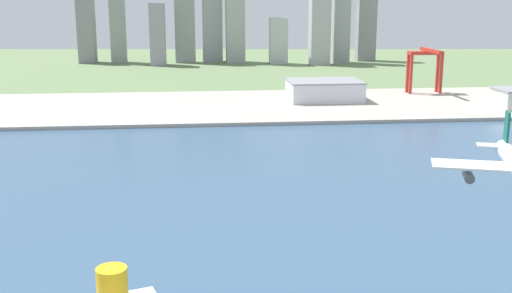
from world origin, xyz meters
TOP-DOWN VIEW (x-y plane):
  - ground_plane at (0.00, 300.00)m, footprint 2400.00×2400.00m
  - water_bay at (0.00, 240.00)m, footprint 840.00×360.00m
  - industrial_pier at (0.00, 490.00)m, footprint 840.00×140.00m
  - port_crane_red at (159.25, 530.73)m, footprint 28.15×42.55m
  - warehouse_main at (68.61, 503.02)m, footprint 56.15×41.62m
  - distant_skyline at (10.61, 824.60)m, footprint 378.33×74.63m

SIDE VIEW (x-z plane):
  - ground_plane at x=0.00m, z-range 0.00..0.00m
  - water_bay at x=0.00m, z-range 0.00..0.15m
  - industrial_pier at x=0.00m, z-range 0.00..2.50m
  - warehouse_main at x=68.61m, z-range 2.52..18.05m
  - port_crane_red at x=159.25m, z-range 11.25..48.67m
  - distant_skyline at x=10.61m, z-range -17.44..135.05m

